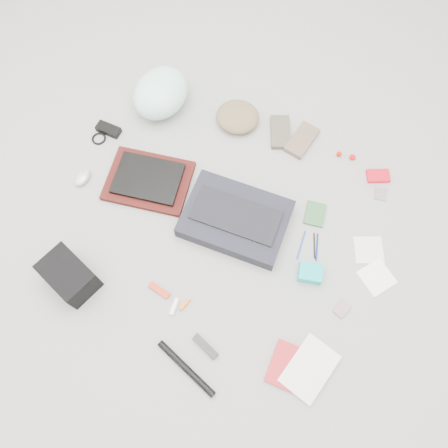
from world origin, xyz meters
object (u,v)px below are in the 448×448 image
(accordion_wallet, at_px, (310,273))
(book_red, at_px, (285,365))
(camera_bag, at_px, (69,276))
(messenger_bag, at_px, (236,219))
(laptop, at_px, (148,178))
(bike_helmet, at_px, (161,93))

(accordion_wallet, bearing_deg, book_red, -97.82)
(camera_bag, xyz_separation_m, book_red, (0.98, -0.02, -0.06))
(camera_bag, relative_size, book_red, 1.24)
(messenger_bag, relative_size, book_red, 2.61)
(messenger_bag, xyz_separation_m, laptop, (-0.47, 0.05, -0.00))
(accordion_wallet, bearing_deg, camera_bag, -167.90)
(messenger_bag, relative_size, bike_helmet, 1.45)
(laptop, bearing_deg, camera_bag, -107.86)
(bike_helmet, distance_m, book_red, 1.43)
(messenger_bag, bearing_deg, book_red, -51.88)
(laptop, distance_m, camera_bag, 0.58)
(bike_helmet, xyz_separation_m, accordion_wallet, (0.98, -0.62, -0.07))
(bike_helmet, distance_m, accordion_wallet, 1.16)
(messenger_bag, height_order, accordion_wallet, messenger_bag)
(bike_helmet, relative_size, book_red, 1.80)
(bike_helmet, bearing_deg, accordion_wallet, -23.85)
(camera_bag, relative_size, accordion_wallet, 2.18)
(messenger_bag, xyz_separation_m, book_red, (0.41, -0.53, -0.03))
(messenger_bag, bearing_deg, camera_bag, -137.69)
(laptop, bearing_deg, bike_helmet, 98.00)
(messenger_bag, height_order, camera_bag, camera_bag)
(camera_bag, distance_m, accordion_wallet, 1.05)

